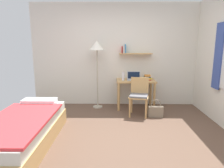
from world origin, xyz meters
TOP-DOWN VIEW (x-y plane):
  - ground_plane at (0.00, 0.00)m, footprint 5.28×5.28m
  - wall_back at (0.00, 2.02)m, footprint 4.40×0.27m
  - bed at (-1.55, -0.25)m, footprint 0.92×2.05m
  - desk at (0.44, 1.70)m, footprint 0.95×0.59m
  - desk_chair at (0.46, 1.18)m, footprint 0.49×0.47m
  - standing_lamp at (-0.51, 1.71)m, footprint 0.37×0.37m
  - laptop at (0.39, 1.73)m, footprint 0.33×0.21m
  - water_bottle at (0.12, 1.63)m, footprint 0.07×0.07m
  - book_stack at (0.73, 1.74)m, footprint 0.19×0.24m
  - handbag at (0.82, 1.04)m, footprint 0.32×0.11m

SIDE VIEW (x-z plane):
  - ground_plane at x=0.00m, z-range 0.00..0.00m
  - handbag at x=0.82m, z-range -0.07..0.34m
  - bed at x=-1.55m, z-range -0.03..0.51m
  - desk_chair at x=0.46m, z-range 0.06..0.90m
  - desk at x=0.44m, z-range 0.22..0.93m
  - laptop at x=0.39m, z-range 0.66..0.87m
  - book_stack at x=0.73m, z-range 0.71..0.83m
  - water_bottle at x=0.12m, z-range 0.71..0.92m
  - wall_back at x=0.00m, z-range 0.00..2.60m
  - standing_lamp at x=-0.51m, z-range 0.62..2.29m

